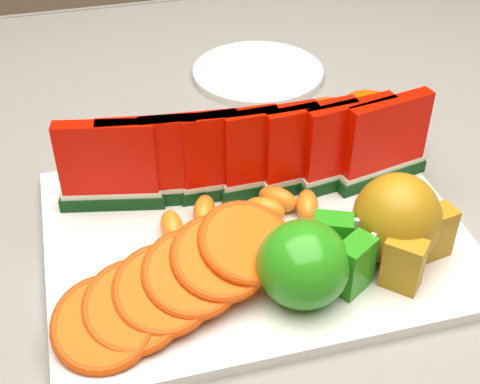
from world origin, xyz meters
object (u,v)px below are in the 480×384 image
at_px(platter, 255,235).
at_px(side_plate, 258,73).
at_px(apple_cluster, 310,262).
at_px(pear_cluster, 399,223).

distance_m(platter, side_plate, 0.34).
xyz_separation_m(apple_cluster, side_plate, (0.07, 0.41, -0.04)).
bearing_deg(pear_cluster, platter, 150.52).
xyz_separation_m(pear_cluster, side_plate, (-0.02, 0.39, -0.05)).
height_order(platter, side_plate, platter).
bearing_deg(apple_cluster, pear_cluster, 13.19).
height_order(platter, apple_cluster, apple_cluster).
xyz_separation_m(apple_cluster, pear_cluster, (0.09, 0.02, 0.01)).
bearing_deg(apple_cluster, side_plate, 79.96).
height_order(platter, pear_cluster, pear_cluster).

